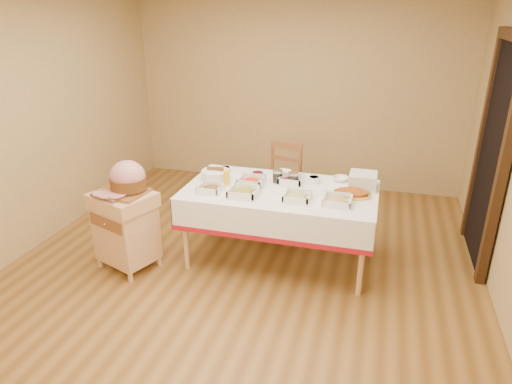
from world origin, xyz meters
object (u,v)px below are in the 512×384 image
Objects in this scene: mustard_bottle at (227,177)px; brass_platter at (352,193)px; preserve_jar_right at (293,180)px; bread_basket at (216,175)px; butcher_cart at (126,226)px; plate_stack at (363,180)px; dining_table at (280,204)px; dining_chair at (281,183)px; ham_on_board at (127,180)px; preserve_jar_left at (278,177)px.

mustard_bottle is 1.20m from brass_platter.
preserve_jar_right is 0.47× the size of bread_basket.
butcher_cart is at bearing -164.77° from brass_platter.
butcher_cart is at bearing -155.68° from preserve_jar_right.
plate_stack reaches higher than butcher_cart.
bread_basket is at bearing 174.55° from dining_table.
bread_basket is at bearing -121.33° from dining_chair.
ham_on_board is at bearing -156.20° from preserve_jar_right.
ham_on_board is 1.43m from preserve_jar_left.
preserve_jar_right is 0.59m from brass_platter.
ham_on_board is 3.58× the size of preserve_jar_right.
mustard_bottle reaches higher than dining_table.
brass_platter is (2.01, 0.52, -0.12)m from ham_on_board.
mustard_bottle is (-0.46, -0.21, 0.03)m from preserve_jar_left.
dining_chair reaches higher than butcher_cart.
ham_on_board is (-1.14, -1.37, 0.42)m from dining_chair.
ham_on_board reaches higher than preserve_jar_left.
brass_platter is at bearing -10.75° from preserve_jar_right.
bread_basket is at bearing 40.91° from ham_on_board.
ham_on_board is at bearing -159.44° from dining_table.
bread_basket is (-0.49, -0.80, 0.33)m from dining_chair.
dining_table is 1.46m from ham_on_board.
preserve_jar_right is at bearing -68.60° from dining_chair.
ham_on_board is (0.05, 0.04, 0.46)m from butcher_cart.
mustard_bottle is 0.19m from bread_basket.
dining_chair is at bearing 111.40° from preserve_jar_right.
brass_platter is at bearing 1.84° from dining_table.
ham_on_board is 0.93m from mustard_bottle.
preserve_jar_left is (1.27, 0.67, -0.08)m from ham_on_board.
brass_platter reaches higher than butcher_cart.
ham_on_board is 1.67× the size of bread_basket.
dining_chair is 7.34× the size of preserve_jar_left.
preserve_jar_right reaches higher than bread_basket.
dining_chair reaches higher than preserve_jar_left.
preserve_jar_left is at bearing 25.09° from mustard_bottle.
dining_table is 9.82× the size of mustard_bottle.
brass_platter is (0.86, -0.85, 0.30)m from dining_chair.
preserve_jar_right is (0.29, -0.74, 0.34)m from dining_chair.
bread_basket is at bearing 178.16° from brass_platter.
butcher_cart is 1.00m from bread_basket.
preserve_jar_left reaches higher than bread_basket.
mustard_bottle is at bearing -176.86° from brass_platter.
mustard_bottle is 0.73× the size of plate_stack.
butcher_cart is at bearing -130.22° from dining_chair.
brass_platter is (-0.08, -0.24, -0.05)m from plate_stack.
dining_table is at bearing -178.16° from brass_platter.
brass_platter is (2.05, 0.56, 0.34)m from butcher_cart.
preserve_jar_left reaches higher than brass_platter.
mustard_bottle is 0.54× the size of brass_platter.
dining_table is 6.52× the size of bread_basket.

